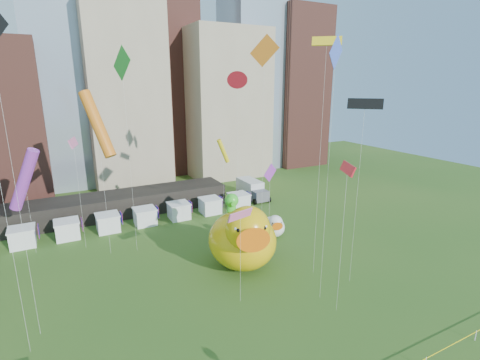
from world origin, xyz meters
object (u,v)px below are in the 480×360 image
seahorse_purple (259,226)px  box_truck (252,189)px  small_duck (273,226)px  big_duck (243,237)px  seahorse_green (232,210)px

seahorse_purple → box_truck: size_ratio=0.60×
small_duck → seahorse_purple: 4.21m
big_duck → small_duck: size_ratio=2.35×
seahorse_green → big_duck: bearing=-84.3°
seahorse_green → small_duck: bearing=25.4°
small_duck → seahorse_purple: (-3.40, -2.02, 1.44)m
small_duck → seahorse_green: bearing=-152.7°
seahorse_purple → box_truck: seahorse_purple is taller
big_duck → seahorse_green: bearing=96.9°
big_duck → seahorse_purple: big_duck is taller
seahorse_green → box_truck: (12.26, 16.86, -3.65)m
box_truck → small_duck: bearing=-109.9°
seahorse_purple → box_truck: (9.10, 17.73, -1.37)m
seahorse_green → box_truck: bearing=69.4°
big_duck → seahorse_green: (0.72, 4.17, 1.67)m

